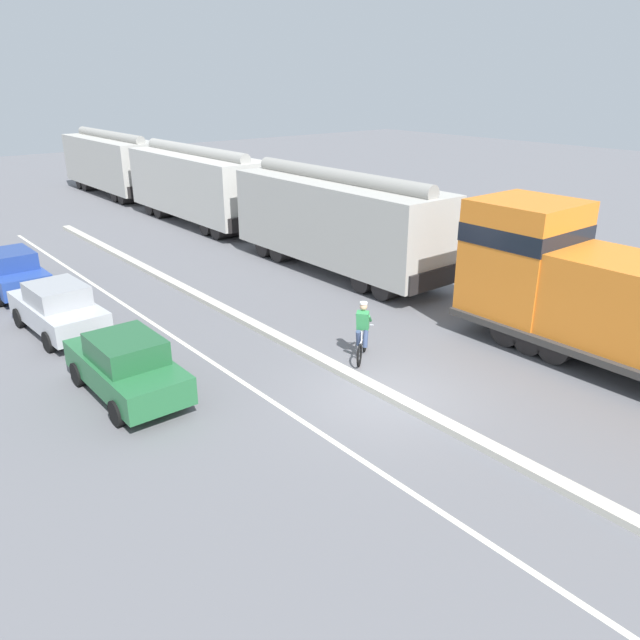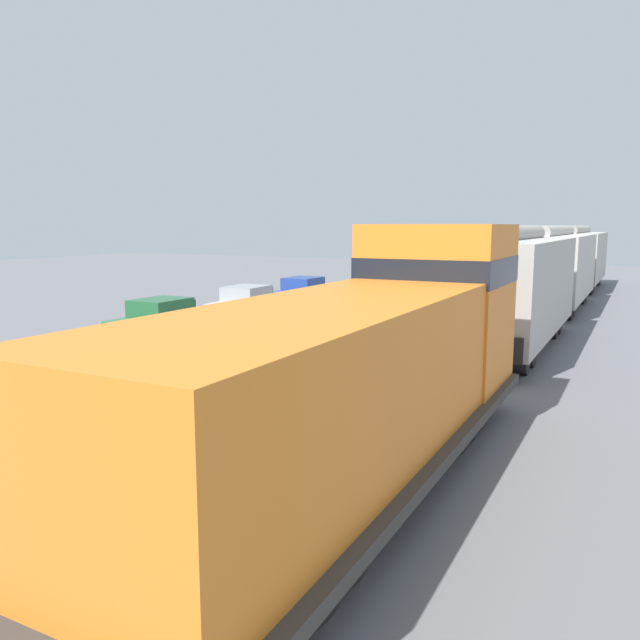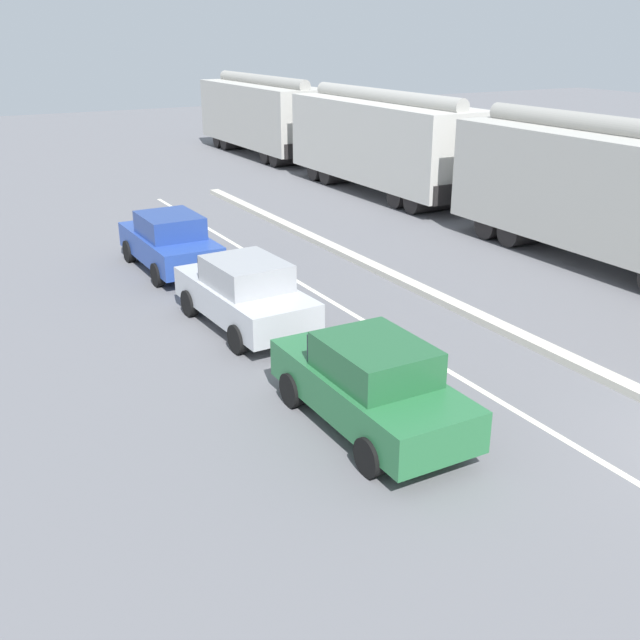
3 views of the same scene
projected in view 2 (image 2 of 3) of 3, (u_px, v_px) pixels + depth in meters
ground_plane at (202, 387)px, 16.29m from camera, size 120.00×120.00×0.00m
median_curb at (311, 345)px, 21.55m from camera, size 0.36×36.00×0.16m
lane_stripe at (253, 341)px, 22.65m from camera, size 0.14×36.00×0.01m
locomotive at (374, 368)px, 10.50m from camera, size 3.10×11.61×4.20m
hopper_car_lead at (512, 288)px, 21.12m from camera, size 2.90×10.60×4.18m
hopper_car_middle at (556, 268)px, 31.30m from camera, size 2.90×10.60×4.18m
hopper_car_trailing at (578, 257)px, 41.47m from camera, size 2.90×10.60×4.18m
parked_car_green at (164, 321)px, 22.16m from camera, size 1.84×4.20×1.62m
parked_car_silver at (248, 304)px, 26.81m from camera, size 1.99×4.28×1.62m
parked_car_blue at (304, 293)px, 31.30m from camera, size 1.87×4.22×1.62m
cyclist at (278, 346)px, 17.49m from camera, size 1.38×1.10×1.71m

